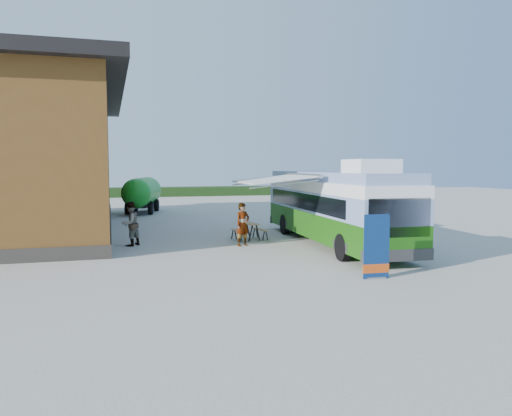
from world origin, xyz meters
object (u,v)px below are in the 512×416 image
object	(u,v)px
person_b	(130,224)
slurry_tanker	(142,193)
banner	(376,252)
picnic_table	(249,227)
bus	(332,204)
person_a	(243,224)

from	to	relation	value
person_b	slurry_tanker	bearing A→B (deg)	-143.51
slurry_tanker	banner	bearing A→B (deg)	-63.73
banner	picnic_table	distance (m)	8.74
bus	picnic_table	bearing A→B (deg)	148.63
bus	slurry_tanker	xyz separation A→B (m)	(-6.84, 17.04, -0.25)
bus	person_a	xyz separation A→B (m)	(-3.80, 0.55, -0.79)
banner	person_b	xyz separation A→B (m)	(-6.68, 8.33, 0.14)
person_b	picnic_table	bearing A→B (deg)	135.04
picnic_table	person_a	world-z (taller)	person_a
bus	slurry_tanker	distance (m)	18.37
person_a	slurry_tanker	xyz separation A→B (m)	(-3.04, 16.50, 0.55)
slurry_tanker	person_a	bearing A→B (deg)	-65.80
bus	picnic_table	xyz separation A→B (m)	(-3.07, 2.13, -1.12)
banner	slurry_tanker	distance (m)	24.11
banner	slurry_tanker	xyz separation A→B (m)	(-5.23, 23.53, 0.67)
picnic_table	person_a	distance (m)	1.77
banner	slurry_tanker	world-z (taller)	slurry_tanker
picnic_table	person_b	bearing A→B (deg)	172.72
picnic_table	person_b	world-z (taller)	person_b
bus	person_b	xyz separation A→B (m)	(-8.30, 1.85, -0.77)
banner	person_a	xyz separation A→B (m)	(-2.19, 7.03, 0.12)
person_a	bus	bearing A→B (deg)	-30.79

